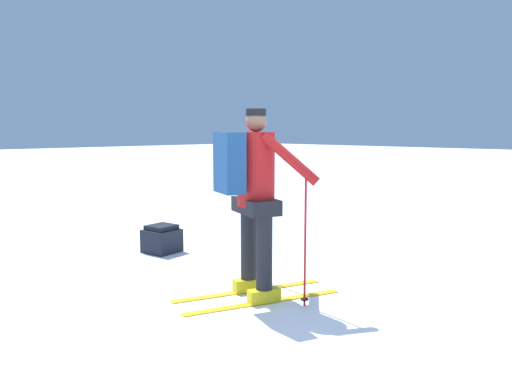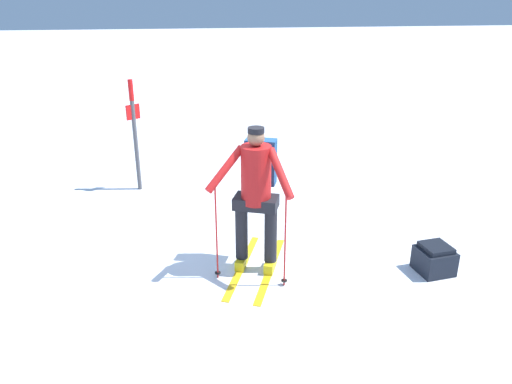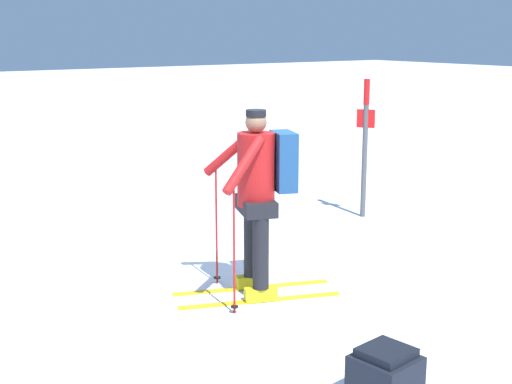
{
  "view_description": "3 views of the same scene",
  "coord_description": "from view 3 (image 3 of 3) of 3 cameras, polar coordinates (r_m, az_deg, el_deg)",
  "views": [
    {
      "loc": [
        2.96,
        -2.85,
        1.58
      ],
      "look_at": [
        -0.28,
        0.4,
        1.01
      ],
      "focal_mm": 35.0,
      "sensor_mm": 36.0,
      "label": 1
    },
    {
      "loc": [
        0.46,
        5.66,
        3.17
      ],
      "look_at": [
        -0.28,
        0.4,
        1.01
      ],
      "focal_mm": 35.0,
      "sensor_mm": 36.0,
      "label": 2
    },
    {
      "loc": [
        -5.58,
        4.06,
        2.47
      ],
      "look_at": [
        -0.28,
        0.4,
        1.01
      ],
      "focal_mm": 50.0,
      "sensor_mm": 36.0,
      "label": 3
    }
  ],
  "objects": [
    {
      "name": "ground_plane",
      "position": [
        7.33,
        1.32,
        -6.91
      ],
      "size": [
        80.0,
        80.0,
        0.0
      ],
      "primitive_type": "plane",
      "color": "white"
    },
    {
      "name": "skier",
      "position": [
        6.6,
        0.3,
        0.28
      ],
      "size": [
        1.09,
        1.62,
        1.77
      ],
      "color": "gold",
      "rests_on": "ground_plane"
    },
    {
      "name": "dropped_backpack",
      "position": [
        5.12,
        10.3,
        -14.12
      ],
      "size": [
        0.45,
        0.45,
        0.36
      ],
      "color": "black",
      "rests_on": "ground_plane"
    },
    {
      "name": "trail_marker",
      "position": [
        9.59,
        8.73,
        4.45
      ],
      "size": [
        0.21,
        0.16,
        1.85
      ],
      "color": "#4C4C51",
      "rests_on": "ground_plane"
    }
  ]
}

